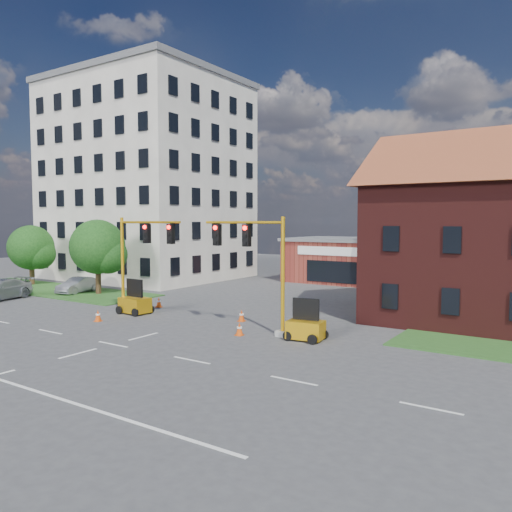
% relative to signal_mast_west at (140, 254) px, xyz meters
% --- Properties ---
extents(ground, '(120.00, 120.00, 0.00)m').
position_rel_signal_mast_west_xyz_m(ground, '(4.36, -6.00, -3.92)').
color(ground, '#414144').
rests_on(ground, ground).
extents(grass_verge_nw, '(22.00, 6.00, 0.08)m').
position_rel_signal_mast_west_xyz_m(grass_verge_nw, '(-15.64, 4.00, -3.88)').
color(grass_verge_nw, '#28531F').
rests_on(grass_verge_nw, ground).
extents(lane_markings, '(60.00, 36.00, 0.01)m').
position_rel_signal_mast_west_xyz_m(lane_markings, '(4.36, -9.00, -3.91)').
color(lane_markings, white).
rests_on(lane_markings, ground).
extents(office_block, '(18.40, 15.40, 20.60)m').
position_rel_signal_mast_west_xyz_m(office_block, '(-15.64, 15.91, 6.39)').
color(office_block, beige).
rests_on(office_block, ground).
extents(brick_shop, '(12.40, 8.40, 4.30)m').
position_rel_signal_mast_west_xyz_m(brick_shop, '(4.36, 23.99, -1.76)').
color(brick_shop, maroon).
rests_on(brick_shop, ground).
extents(tree_large, '(8.08, 7.70, 9.77)m').
position_rel_signal_mast_west_xyz_m(tree_large, '(11.25, 21.08, 1.75)').
color(tree_large, '#372214').
rests_on(tree_large, ground).
extents(tree_nw_front, '(4.64, 4.42, 6.10)m').
position_rel_signal_mast_west_xyz_m(tree_nw_front, '(-9.42, 4.58, -0.20)').
color(tree_nw_front, '#372214').
rests_on(tree_nw_front, ground).
extents(tree_nw_rear, '(4.34, 4.13, 5.59)m').
position_rel_signal_mast_west_xyz_m(tree_nw_rear, '(-19.43, 5.08, -0.56)').
color(tree_nw_rear, '#372214').
rests_on(tree_nw_rear, ground).
extents(signal_mast_west, '(5.30, 0.60, 6.20)m').
position_rel_signal_mast_west_xyz_m(signal_mast_west, '(0.00, 0.00, 0.00)').
color(signal_mast_west, '#969691').
rests_on(signal_mast_west, ground).
extents(signal_mast_east, '(5.30, 0.60, 6.20)m').
position_rel_signal_mast_west_xyz_m(signal_mast_east, '(8.71, 0.00, 0.00)').
color(signal_mast_east, '#969691').
rests_on(signal_mast_east, ground).
extents(trailer_west, '(1.96, 1.38, 2.15)m').
position_rel_signal_mast_west_xyz_m(trailer_west, '(-0.79, 0.21, -3.25)').
color(trailer_west, gold).
rests_on(trailer_west, ground).
extents(trailer_east, '(1.92, 1.41, 2.02)m').
position_rel_signal_mast_west_xyz_m(trailer_east, '(11.74, -0.07, -3.29)').
color(trailer_east, gold).
rests_on(trailer_east, ground).
extents(cone_a, '(0.40, 0.40, 0.70)m').
position_rel_signal_mast_west_xyz_m(cone_a, '(-0.78, -2.73, -3.58)').
color(cone_a, '#D7470B').
rests_on(cone_a, ground).
extents(cone_b, '(0.40, 0.40, 0.70)m').
position_rel_signal_mast_west_xyz_m(cone_b, '(-1.24, 2.82, -3.58)').
color(cone_b, '#D7470B').
rests_on(cone_b, ground).
extents(cone_c, '(0.40, 0.40, 0.70)m').
position_rel_signal_mast_west_xyz_m(cone_c, '(8.37, -1.06, -3.58)').
color(cone_c, '#D7470B').
rests_on(cone_c, ground).
extents(cone_d, '(0.40, 0.40, 0.70)m').
position_rel_signal_mast_west_xyz_m(cone_d, '(6.36, 2.00, -3.58)').
color(cone_d, '#D7470B').
rests_on(cone_d, ground).
extents(pickup_white, '(5.05, 2.36, 1.40)m').
position_rel_signal_mast_west_xyz_m(pickup_white, '(15.61, 7.94, -3.22)').
color(pickup_white, white).
rests_on(pickup_white, ground).
extents(sedan_silver_front, '(2.27, 4.22, 1.32)m').
position_rel_signal_mast_west_xyz_m(sedan_silver_front, '(-11.65, 4.06, -3.26)').
color(sedan_silver_front, '#97999E').
rests_on(sedan_silver_front, ground).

